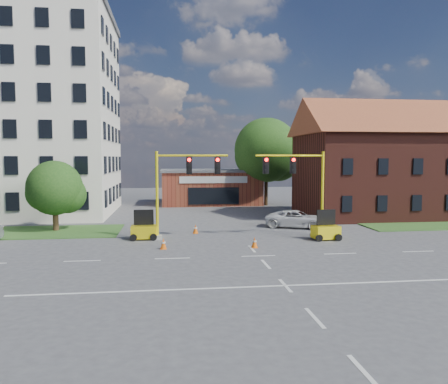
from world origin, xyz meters
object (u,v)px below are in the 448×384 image
Objects in this scene: signal_mast_west at (181,184)px; trailer_west at (144,230)px; trailer_east at (326,231)px; pickup_white at (297,219)px; signal_mast_east at (301,183)px.

signal_mast_west reaches higher than trailer_west.
signal_mast_west reaches higher than trailer_east.
pickup_white is (-0.47, 5.48, 0.07)m from trailer_east.
trailer_east is at bearing -7.48° from trailer_west.
signal_mast_west is 8.71m from signal_mast_east.
signal_mast_west reaches higher than pickup_white.
trailer_east reaches higher than pickup_white.
signal_mast_west is 1.22× the size of pickup_white.
pickup_white is at bearing 17.31° from trailer_west.
trailer_west reaches higher than pickup_white.
trailer_west is 0.39× the size of pickup_white.
trailer_east is 0.40× the size of pickup_white.
trailer_east is (10.10, -1.52, -3.29)m from signal_mast_west.
trailer_west is at bearing 179.03° from signal_mast_east.
signal_mast_east is at bearing -0.75° from trailer_west.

